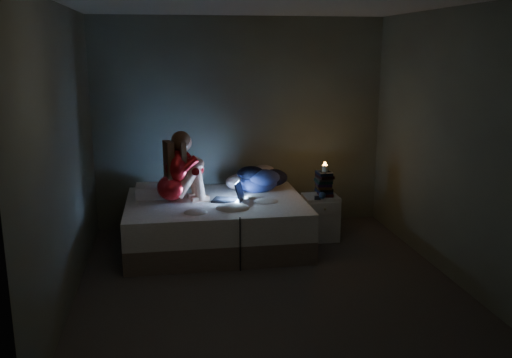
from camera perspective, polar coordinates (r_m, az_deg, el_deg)
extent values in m
cube|color=#423D3B|center=(5.45, 1.18, -10.75)|extent=(3.60, 3.80, 0.02)
cube|color=silver|center=(5.00, 1.33, 17.87)|extent=(3.60, 3.80, 0.02)
cube|color=#4B4E45|center=(6.93, -1.62, 5.73)|extent=(3.60, 0.02, 2.60)
cube|color=#4B4E45|center=(3.25, 7.37, -3.10)|extent=(3.60, 0.02, 2.60)
cube|color=#4B4E45|center=(5.06, -19.35, 2.16)|extent=(0.02, 3.80, 2.60)
cube|color=#4B4E45|center=(5.67, 19.57, 3.28)|extent=(0.02, 3.80, 2.60)
cube|color=white|center=(6.48, -10.22, -1.18)|extent=(0.47, 0.33, 0.14)
cube|color=silver|center=(6.60, 6.64, -3.95)|extent=(0.40, 0.36, 0.53)
cylinder|color=beige|center=(6.47, 7.12, 1.03)|extent=(0.07, 0.07, 0.08)
cube|color=black|center=(6.40, 6.38, -1.95)|extent=(0.10, 0.15, 0.01)
sphere|color=navy|center=(6.39, 6.87, -1.69)|extent=(0.08, 0.08, 0.08)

